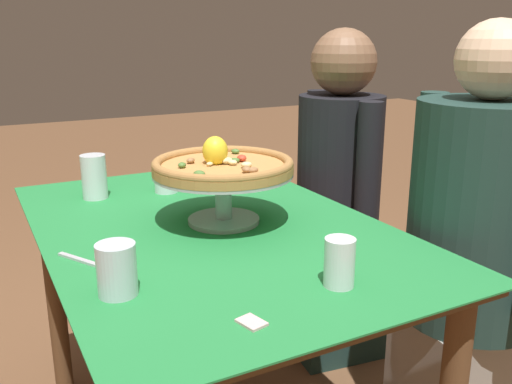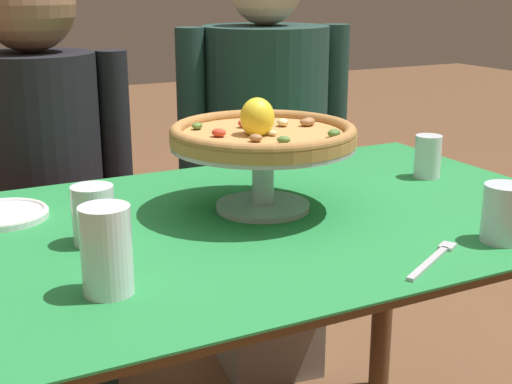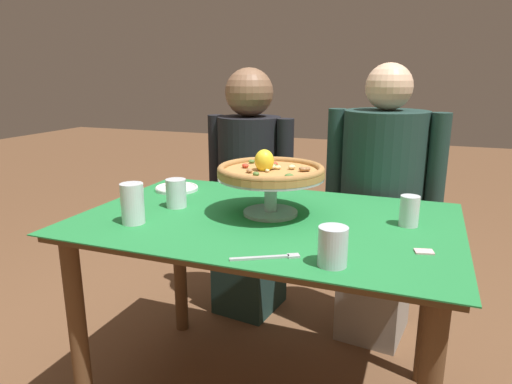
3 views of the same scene
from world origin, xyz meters
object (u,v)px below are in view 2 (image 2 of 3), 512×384
at_px(pizza, 261,133).
at_px(water_glass_side_right, 428,159).
at_px(water_glass_front_left, 107,256).
at_px(diner_left, 46,214).
at_px(water_glass_side_left, 94,219).
at_px(water_glass_front_right, 504,217).
at_px(pizza_stand, 261,165).
at_px(side_plate, 1,214).
at_px(diner_right, 265,175).
at_px(dinner_fork, 434,258).

height_order(pizza, water_glass_side_right, pizza).
distance_m(water_glass_front_left, diner_left, 0.89).
relative_size(pizza, water_glass_front_left, 2.74).
distance_m(water_glass_side_left, water_glass_front_right, 0.72).
relative_size(pizza_stand, side_plate, 2.04).
distance_m(pizza, water_glass_side_left, 0.37).
relative_size(pizza_stand, pizza, 1.00).
relative_size(side_plate, diner_left, 0.14).
relative_size(water_glass_front_right, side_plate, 0.58).
bearing_deg(diner_right, side_plate, -152.64).
distance_m(water_glass_side_right, diner_right, 0.59).
bearing_deg(water_glass_front_right, diner_left, 122.21).
bearing_deg(dinner_fork, water_glass_side_left, 144.99).
bearing_deg(pizza, diner_right, 61.28).
height_order(pizza, water_glass_side_left, pizza).
bearing_deg(diner_right, dinner_fork, -101.49).
xyz_separation_m(water_glass_side_right, side_plate, (-0.94, 0.14, -0.04)).
bearing_deg(water_glass_side_left, side_plate, 120.22).
height_order(side_plate, diner_right, diner_right).
bearing_deg(pizza_stand, water_glass_front_left, -146.87).
bearing_deg(diner_left, water_glass_side_right, -36.26).
bearing_deg(water_glass_front_right, water_glass_side_right, 67.18).
distance_m(water_glass_side_left, dinner_fork, 0.58).
xyz_separation_m(water_glass_front_left, side_plate, (-0.09, 0.43, -0.05)).
xyz_separation_m(water_glass_side_right, dinner_fork, (-0.33, -0.41, -0.04)).
bearing_deg(water_glass_side_right, diner_left, 143.74).
xyz_separation_m(pizza, water_glass_side_left, (-0.35, -0.04, -0.11)).
distance_m(water_glass_side_right, dinner_fork, 0.53).
bearing_deg(diner_left, water_glass_front_right, -57.79).
xyz_separation_m(water_glass_side_left, water_glass_front_left, (-0.04, -0.21, 0.01)).
xyz_separation_m(pizza, side_plate, (-0.47, 0.18, -0.15)).
bearing_deg(pizza, water_glass_side_right, 5.12).
height_order(pizza_stand, dinner_fork, pizza_stand).
height_order(water_glass_side_right, diner_left, diner_left).
relative_size(pizza, side_plate, 2.05).
xyz_separation_m(water_glass_side_left, dinner_fork, (0.48, -0.33, -0.04)).
bearing_deg(water_glass_front_right, water_glass_front_left, 171.13).
distance_m(water_glass_front_left, diner_right, 1.12).
distance_m(water_glass_side_left, water_glass_front_left, 0.22).
bearing_deg(side_plate, water_glass_side_right, -8.43).
distance_m(pizza_stand, pizza, 0.06).
bearing_deg(diner_left, dinner_fork, -65.67).
distance_m(water_glass_side_left, side_plate, 0.25).
height_order(pizza_stand, diner_right, diner_right).
bearing_deg(pizza, water_glass_side_left, -174.01).
bearing_deg(diner_left, water_glass_side_left, -92.92).
xyz_separation_m(side_plate, diner_left, (0.16, 0.43, -0.15)).
relative_size(pizza_stand, water_glass_side_right, 3.67).
bearing_deg(diner_left, diner_right, -1.58).
relative_size(pizza_stand, diner_left, 0.30).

